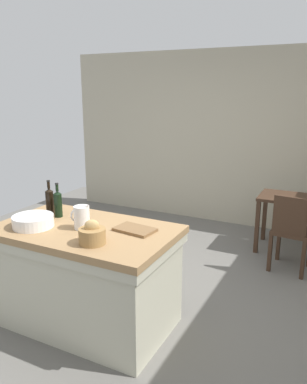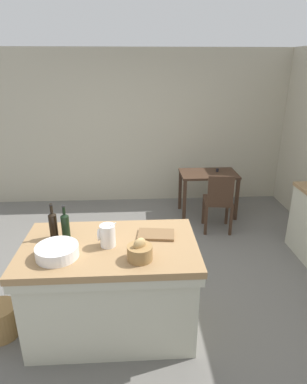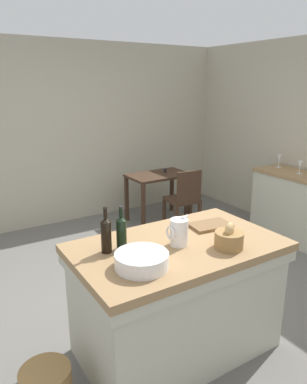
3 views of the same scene
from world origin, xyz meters
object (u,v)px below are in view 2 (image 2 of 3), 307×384
Objects in this scene: wooden_chair at (219,200)px; cutting_board at (156,235)px; wine_bottle_amber at (53,224)px; island_table at (112,284)px; wash_bowl at (57,251)px; pitcher at (108,235)px; writing_desk at (208,180)px; bread_basket at (140,252)px; wicker_hamper at (1,321)px; wine_bottle_dark at (65,225)px.

cutting_board reaches higher than wooden_chair.
cutting_board is at bearing -1.09° from wine_bottle_amber.
island_table is 1.67× the size of wooden_chair.
wooden_chair is 2.77m from wash_bowl.
island_table is 0.51m from pitcher.
writing_desk is 3.02m from wine_bottle_amber.
bread_basket reaches higher than island_table.
pitcher is (-1.44, -1.87, 0.50)m from wooden_chair.
wooden_chair reaches higher than island_table.
cutting_board is 0.99× the size of wine_bottle_amber.
bread_basket is at bearing -27.49° from wine_bottle_amber.
writing_desk is at bearing 60.18° from island_table.
wooden_chair is 2.82× the size of wicker_hamper.
wine_bottle_amber is 1.04m from wicker_hamper.
wash_bowl is 1.02m from wicker_hamper.
wine_bottle_amber reaches higher than island_table.
island_table is 0.63m from wash_bowl.
wooden_chair is 2.63m from wine_bottle_amber.
wooden_chair is at bearing 60.70° from bread_basket.
pitcher is 0.35m from bread_basket.
wicker_hamper is (-0.64, -0.17, -0.87)m from wine_bottle_dark.
bread_basket is 0.64× the size of wine_bottle_dark.
pitcher reaches higher than bread_basket.
cutting_board is 0.91m from wine_bottle_amber.
bread_basket is at bearing -43.73° from island_table.
pitcher is at bearing -119.80° from writing_desk.
writing_desk is 2.88m from pitcher.
wash_bowl is 1.69× the size of bread_basket.
wicker_hamper is at bearing -160.90° from wine_bottle_amber.
pitcher reaches higher than island_table.
wash_bowl is 1.05× the size of wine_bottle_amber.
wine_bottle_amber reaches higher than wicker_hamper.
wooden_chair is (0.03, -0.60, -0.11)m from writing_desk.
island_table is at bearing 22.94° from wash_bowl.
writing_desk is 3.51m from wicker_hamper.
island_table is 2.83m from writing_desk.
wine_bottle_amber is (-0.91, 0.02, 0.12)m from cutting_board.
bread_basket is 0.62× the size of cutting_board.
wash_bowl is at bearing -92.86° from wine_bottle_dark.
wooden_chair is at bearing 59.26° from cutting_board.
wash_bowl is (-0.40, -0.17, 0.46)m from island_table.
wine_bottle_amber is 1.02× the size of wicker_hamper.
wicker_hamper is (-0.62, 0.13, -0.79)m from wash_bowl.
wicker_hamper is at bearing 167.93° from wash_bowl.
wooden_chair reaches higher than writing_desk.
wash_bowl is at bearing -124.58° from writing_desk.
wine_bottle_dark reaches higher than pitcher.
wicker_hamper is at bearing -165.09° from wine_bottle_dark.
bread_basket is at bearing -112.14° from cutting_board.
wooden_chair is 2.56m from wine_bottle_dark.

